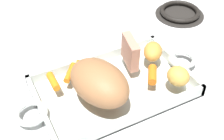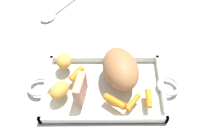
% 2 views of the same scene
% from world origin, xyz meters
% --- Properties ---
extents(ground_plane, '(2.37, 2.37, 0.00)m').
position_xyz_m(ground_plane, '(0.00, 0.00, 0.00)').
color(ground_plane, silver).
extents(roasting_dish, '(0.46, 0.22, 0.03)m').
position_xyz_m(roasting_dish, '(0.00, 0.00, 0.01)').
color(roasting_dish, silver).
rests_on(roasting_dish, ground_plane).
extents(pork_roast, '(0.14, 0.17, 0.08)m').
position_xyz_m(pork_roast, '(0.05, 0.03, 0.07)').
color(pork_roast, '#A16C43').
rests_on(pork_roast, roasting_dish).
extents(roast_slice_outer, '(0.03, 0.08, 0.07)m').
position_xyz_m(roast_slice_outer, '(-0.06, -0.04, 0.07)').
color(roast_slice_outer, tan).
rests_on(roast_slice_outer, roasting_dish).
extents(baby_carrot_center_left, '(0.07, 0.05, 0.02)m').
position_xyz_m(baby_carrot_center_left, '(0.03, -0.06, 0.04)').
color(baby_carrot_center_left, orange).
rests_on(baby_carrot_center_left, roasting_dish).
extents(baby_carrot_southeast, '(0.02, 0.06, 0.02)m').
position_xyz_m(baby_carrot_southeast, '(0.13, -0.05, 0.04)').
color(baby_carrot_southeast, orange).
rests_on(baby_carrot_southeast, roasting_dish).
extents(baby_carrot_southwest, '(0.05, 0.05, 0.02)m').
position_xyz_m(baby_carrot_southwest, '(0.08, -0.06, 0.04)').
color(baby_carrot_southwest, orange).
rests_on(baby_carrot_southwest, roasting_dish).
extents(baby_carrot_short, '(0.04, 0.05, 0.02)m').
position_xyz_m(baby_carrot_short, '(-0.08, 0.03, 0.04)').
color(baby_carrot_short, orange).
rests_on(baby_carrot_short, roasting_dish).
extents(potato_halved, '(0.07, 0.08, 0.04)m').
position_xyz_m(potato_halved, '(-0.12, -0.03, 0.05)').
color(potato_halved, gold).
rests_on(potato_halved, roasting_dish).
extents(potato_near_roast, '(0.06, 0.06, 0.04)m').
position_xyz_m(potato_near_roast, '(-0.12, 0.07, 0.05)').
color(potato_near_roast, gold).
rests_on(potato_near_roast, roasting_dish).
extents(serving_spoon, '(0.16, 0.20, 0.02)m').
position_xyz_m(serving_spoon, '(-0.20, 0.36, 0.01)').
color(serving_spoon, white).
rests_on(serving_spoon, ground_plane).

